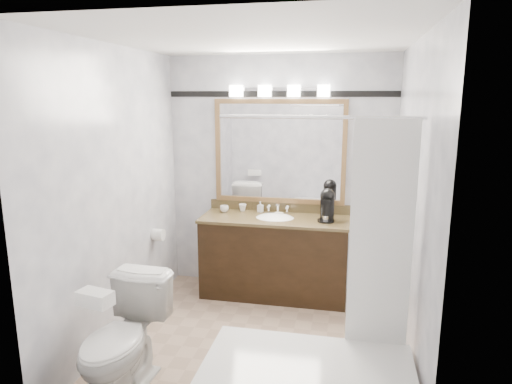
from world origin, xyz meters
TOP-DOWN VIEW (x-y plane):
  - room at (0.00, 0.00)m, footprint 2.42×2.62m
  - vanity at (0.00, 1.02)m, footprint 1.53×0.58m
  - mirror at (0.00, 1.28)m, footprint 1.40×0.04m
  - vanity_light_bar at (0.00, 1.23)m, footprint 1.02×0.14m
  - accent_stripe at (0.00, 1.29)m, footprint 2.40×0.01m
  - tp_roll at (-1.14, 0.66)m, footprint 0.11×0.12m
  - toilet at (-0.77, -0.83)m, footprint 0.49×0.82m
  - tissue_box at (-0.77, -1.12)m, footprint 0.24×0.16m
  - coffee_maker at (0.53, 1.01)m, footprint 0.17×0.21m
  - cup_left at (-0.57, 1.13)m, footprint 0.10×0.10m
  - cup_right at (-0.39, 1.22)m, footprint 0.09×0.09m
  - soap_bottle_a at (-0.19, 1.22)m, footprint 0.07×0.07m
  - soap_bar at (0.02, 1.13)m, footprint 0.09×0.07m

SIDE VIEW (x-z plane):
  - toilet at x=-0.77m, z-range 0.00..0.82m
  - vanity at x=0.00m, z-range -0.04..0.93m
  - tp_roll at x=-1.14m, z-range 0.64..0.76m
  - tissue_box at x=-0.77m, z-range 0.82..0.91m
  - soap_bar at x=0.02m, z-range 0.85..0.87m
  - cup_left at x=-0.57m, z-range 0.85..0.92m
  - cup_right at x=-0.39m, z-range 0.85..0.93m
  - soap_bottle_a at x=-0.19m, z-range 0.85..0.96m
  - coffee_maker at x=0.53m, z-range 0.85..1.18m
  - room at x=0.00m, z-range -0.01..2.51m
  - mirror at x=0.00m, z-range 0.95..2.05m
  - accent_stripe at x=0.00m, z-range 2.07..2.13m
  - vanity_light_bar at x=0.00m, z-range 2.07..2.19m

